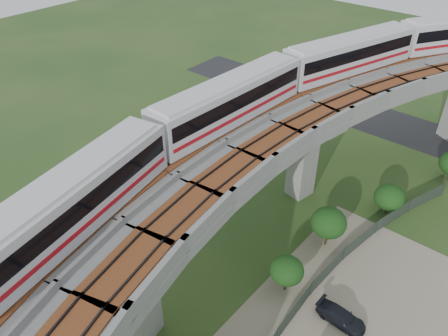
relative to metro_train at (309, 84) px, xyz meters
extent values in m
plane|color=#27491D|center=(-1.09, -9.41, -12.31)|extent=(160.00, 160.00, 0.00)
cube|color=#232326|center=(-1.09, 20.59, -12.29)|extent=(60.00, 8.00, 0.03)
cube|color=#99968E|center=(-0.18, 1.01, -8.11)|extent=(2.35, 2.51, 8.40)
cube|color=#99968E|center=(-0.18, 1.01, -3.31)|extent=(7.31, 3.58, 1.20)
cube|color=#99968E|center=(-0.18, -19.83, -8.11)|extent=(2.35, 2.51, 8.40)
cube|color=#99968E|center=(-0.18, -19.83, -3.31)|extent=(7.31, 3.58, 1.20)
cube|color=gray|center=(5.09, 17.12, -2.31)|extent=(16.42, 20.91, 0.80)
cube|color=gray|center=(1.24, 19.03, -1.41)|extent=(8.66, 17.08, 1.00)
cube|color=brown|center=(3.12, 18.10, -1.85)|extent=(10.68, 18.08, 0.12)
cube|color=black|center=(3.12, 18.10, -1.73)|extent=(9.69, 17.59, 0.12)
cube|color=gray|center=(-0.40, -0.29, -2.31)|extent=(11.77, 20.03, 0.80)
cube|color=gray|center=(-4.65, 0.37, -1.41)|extent=(3.22, 18.71, 1.00)
cube|color=gray|center=(3.85, -0.94, -1.41)|extent=(3.22, 18.71, 1.00)
cube|color=brown|center=(-2.57, 0.05, -1.85)|extent=(5.44, 19.05, 0.12)
cube|color=black|center=(-2.57, 0.05, -1.73)|extent=(4.35, 18.88, 0.12)
cube|color=brown|center=(1.78, -0.62, -1.85)|extent=(5.44, 19.05, 0.12)
cube|color=black|center=(1.78, -0.62, -1.73)|extent=(4.35, 18.88, 0.12)
cube|color=gray|center=(-0.40, -18.54, -2.31)|extent=(11.77, 20.03, 0.80)
cube|color=gray|center=(-4.65, -19.19, -1.41)|extent=(3.22, 18.71, 1.00)
cube|color=gray|center=(3.85, -17.89, -1.41)|extent=(3.22, 18.71, 1.00)
cube|color=brown|center=(-2.57, -18.87, -1.85)|extent=(5.44, 19.05, 0.12)
cube|color=black|center=(-2.57, -18.87, -1.73)|extent=(4.35, 18.88, 0.12)
cube|color=brown|center=(1.78, -18.21, -1.85)|extent=(5.44, 19.05, 0.12)
cube|color=black|center=(1.78, -18.21, -1.73)|extent=(4.35, 18.88, 0.12)
cube|color=silver|center=(-2.00, -22.05, -0.07)|extent=(5.69, 15.24, 3.20)
cube|color=silver|center=(-2.00, -22.05, 1.63)|extent=(5.01, 14.39, 0.22)
cube|color=black|center=(-2.00, -22.05, 0.38)|extent=(5.63, 14.66, 1.15)
cube|color=red|center=(-2.00, -22.05, -0.82)|extent=(5.63, 14.66, 0.30)
cube|color=black|center=(-2.00, -22.05, -1.53)|extent=(4.45, 12.87, 0.28)
cube|color=silver|center=(-3.23, -6.54, -0.07)|extent=(3.39, 15.11, 3.20)
cube|color=silver|center=(-3.23, -6.54, 1.63)|extent=(2.82, 14.33, 0.22)
cube|color=black|center=(-3.23, -6.54, 0.38)|extent=(3.42, 14.51, 1.15)
cube|color=red|center=(-3.23, -6.54, -0.82)|extent=(3.42, 14.51, 0.30)
cube|color=black|center=(-3.23, -6.54, -1.53)|extent=(2.49, 12.82, 0.28)
cube|color=silver|center=(-0.57, 8.79, -0.07)|extent=(6.97, 15.13, 3.20)
cube|color=silver|center=(-0.57, 8.79, 1.63)|extent=(6.24, 14.26, 0.22)
cube|color=black|center=(-0.57, 8.79, 0.38)|extent=(6.85, 14.58, 1.15)
cube|color=red|center=(-0.57, 8.79, -0.82)|extent=(6.85, 14.58, 0.30)
cube|color=black|center=(-0.57, 8.79, -1.53)|extent=(5.55, 12.75, 0.28)
cylinder|color=#2D382D|center=(11.16, 9.88, -11.56)|extent=(0.08, 0.08, 1.50)
cube|color=#2D382D|center=(10.28, 7.57, -11.56)|extent=(1.69, 4.77, 1.40)
cylinder|color=#2D382D|center=(9.53, 5.21, -11.56)|extent=(0.08, 0.08, 1.50)
cube|color=#2D382D|center=(8.88, 2.83, -11.56)|extent=(1.23, 4.91, 1.40)
cylinder|color=#2D382D|center=(8.35, 0.41, -11.56)|extent=(0.08, 0.08, 1.50)
cube|color=#2D382D|center=(7.94, -2.02, -11.56)|extent=(0.75, 4.99, 1.40)
cylinder|color=#2D382D|center=(7.64, -4.48, -11.56)|extent=(0.08, 0.08, 1.50)
cube|color=#2D382D|center=(7.46, -6.94, -11.56)|extent=(0.27, 5.04, 1.40)
cylinder|color=#2D382D|center=(7.41, -9.41, -11.56)|extent=(0.08, 0.08, 1.50)
cube|color=#2D382D|center=(7.46, -11.88, -11.56)|extent=(0.27, 5.04, 1.40)
cylinder|color=#2D382D|center=(7.64, -14.35, -11.56)|extent=(0.08, 0.08, 1.50)
cylinder|color=#382314|center=(7.85, 3.71, -11.80)|extent=(0.18, 0.18, 1.01)
ellipsoid|color=#173B12|center=(7.85, 3.71, -10.44)|extent=(2.85, 2.85, 2.42)
cylinder|color=#382314|center=(5.52, -3.83, -11.47)|extent=(0.18, 0.18, 1.68)
ellipsoid|color=#173B12|center=(5.52, -3.83, -9.72)|extent=(3.05, 3.05, 2.59)
cylinder|color=#382314|center=(5.52, -10.21, -11.61)|extent=(0.18, 0.18, 1.39)
ellipsoid|color=#173B12|center=(5.52, -10.21, -10.13)|extent=(2.62, 2.62, 2.22)
imported|color=black|center=(10.28, -10.10, -11.73)|extent=(3.77, 1.62, 1.08)
camera|label=1|loc=(16.32, -30.59, 15.36)|focal=35.00mm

